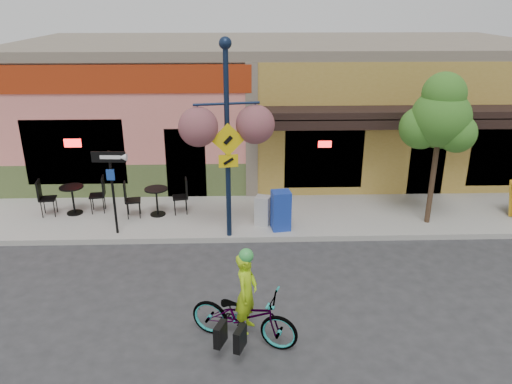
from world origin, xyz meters
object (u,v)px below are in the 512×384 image
newspaper_box_blue (281,210)px  newspaper_box_grey (263,211)px  one_way_sign (113,193)px  cyclist_rider (247,305)px  building (276,103)px  lamp_post (227,143)px  bicycle (244,316)px  street_tree (437,150)px

newspaper_box_blue → newspaper_box_grey: size_ratio=1.31×
one_way_sign → newspaper_box_blue: bearing=4.4°
cyclist_rider → newspaper_box_blue: cyclist_rider is taller
building → one_way_sign: bearing=-124.7°
lamp_post → one_way_sign: size_ratio=2.22×
building → lamp_post: size_ratio=3.67×
building → lamp_post: lamp_post is taller
newspaper_box_blue → lamp_post: bearing=-174.6°
building → newspaper_box_grey: size_ratio=22.41×
building → cyclist_rider: (-1.26, -10.94, -1.48)m
cyclist_rider → lamp_post: lamp_post is taller
bicycle → newspaper_box_blue: (1.01, 4.42, 0.15)m
building → newspaper_box_blue: building is taller
one_way_sign → newspaper_box_blue: (4.30, 0.11, -0.58)m
street_tree → newspaper_box_blue: bearing=-175.5°
cyclist_rider → lamp_post: size_ratio=0.31×
building → newspaper_box_blue: bearing=-92.6°
bicycle → newspaper_box_blue: newspaper_box_blue is taller
one_way_sign → street_tree: street_tree is taller
one_way_sign → newspaper_box_grey: size_ratio=2.75×
building → bicycle: 11.15m
lamp_post → street_tree: bearing=-1.9°
building → cyclist_rider: size_ratio=11.89×
bicycle → newspaper_box_grey: 4.75m
bicycle → newspaper_box_grey: bicycle is taller
lamp_post → newspaper_box_blue: (1.36, 0.33, -1.95)m
newspaper_box_grey → street_tree: 4.82m
street_tree → lamp_post: bearing=-173.1°
cyclist_rider → newspaper_box_grey: size_ratio=1.88×
cyclist_rider → lamp_post: 4.51m
cyclist_rider → building: bearing=14.8°
building → one_way_sign: (-4.59, -6.63, -0.98)m
bicycle → newspaper_box_blue: bearing=8.5°
newspaper_box_grey → building: bearing=101.4°
bicycle → lamp_post: (-0.35, 4.09, 2.09)m
one_way_sign → newspaper_box_grey: bearing=9.0°
building → one_way_sign: size_ratio=8.13×
building → one_way_sign: 8.12m
one_way_sign → newspaper_box_blue: one_way_sign is taller
bicycle → street_tree: street_tree is taller
building → street_tree: bearing=-58.7°
one_way_sign → cyclist_rider: bearing=-49.4°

